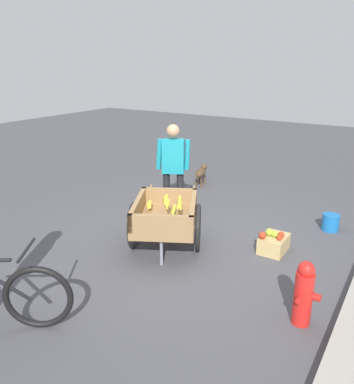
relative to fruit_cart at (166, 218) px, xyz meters
name	(u,v)px	position (x,y,z in m)	size (l,w,h in m)	color
ground_plane	(184,239)	(-0.38, 0.06, -0.44)	(24.00, 24.00, 0.00)	#47474C
fruit_cart	(166,218)	(0.00, 0.00, 0.00)	(1.81, 1.43, 0.72)	#937047
vendor_person	(173,163)	(-1.02, -0.53, 0.46)	(0.33, 0.50, 1.52)	black
dog	(201,173)	(-2.76, -0.97, -0.17)	(0.66, 0.28, 0.40)	#4C3823
fire_hydrant	(304,293)	(0.66, 2.02, -0.10)	(0.25, 0.25, 0.67)	red
plastic_bucket	(331,222)	(-1.81, 1.78, -0.31)	(0.25, 0.25, 0.25)	#1966B2
apple_crate	(273,243)	(-0.67, 1.28, -0.31)	(0.44, 0.32, 0.32)	tan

